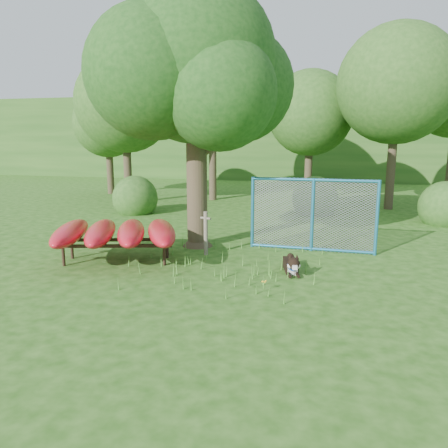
% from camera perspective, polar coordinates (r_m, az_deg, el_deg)
% --- Properties ---
extents(ground, '(80.00, 80.00, 0.00)m').
position_cam_1_polar(ground, '(9.33, -2.97, -7.37)').
color(ground, '#1D4A0E').
rests_on(ground, ground).
extents(oak_tree, '(5.02, 5.03, 7.01)m').
position_cam_1_polar(oak_tree, '(12.03, -3.96, 19.31)').
color(oak_tree, '#372D1E').
rests_on(oak_tree, ground).
extents(wooden_post, '(0.31, 0.16, 1.13)m').
position_cam_1_polar(wooden_post, '(11.18, -2.40, -1.06)').
color(wooden_post, '#615848').
rests_on(wooden_post, ground).
extents(kayak_rack, '(3.74, 3.34, 0.95)m').
position_cam_1_polar(kayak_rack, '(10.83, -13.93, -1.10)').
color(kayak_rack, black).
rests_on(kayak_rack, ground).
extents(husky_dog, '(0.47, 1.15, 0.51)m').
position_cam_1_polar(husky_dog, '(9.89, 8.83, -5.33)').
color(husky_dog, black).
rests_on(husky_dog, ground).
extents(fence_section, '(3.32, 0.23, 3.23)m').
position_cam_1_polar(fence_section, '(11.74, 11.47, 1.17)').
color(fence_section, teal).
rests_on(fence_section, ground).
extents(wildflower_clump, '(0.10, 0.09, 0.22)m').
position_cam_1_polar(wildflower_clump, '(8.67, 5.23, -7.61)').
color(wildflower_clump, '#49872C').
rests_on(wildflower_clump, ground).
extents(bg_tree_a, '(4.40, 4.40, 6.70)m').
position_cam_1_polar(bg_tree_a, '(20.63, -12.82, 15.12)').
color(bg_tree_a, '#372D1E').
rests_on(bg_tree_a, ground).
extents(bg_tree_b, '(5.20, 5.20, 8.22)m').
position_cam_1_polar(bg_tree_b, '(21.38, -1.54, 18.27)').
color(bg_tree_b, '#372D1E').
rests_on(bg_tree_b, ground).
extents(bg_tree_c, '(4.00, 4.00, 6.12)m').
position_cam_1_polar(bg_tree_c, '(21.53, 11.22, 14.00)').
color(bg_tree_c, '#372D1E').
rests_on(bg_tree_c, ground).
extents(bg_tree_d, '(4.80, 4.80, 7.50)m').
position_cam_1_polar(bg_tree_d, '(19.74, 21.68, 16.57)').
color(bg_tree_d, '#372D1E').
rests_on(bg_tree_d, ground).
extents(bg_tree_f, '(3.60, 3.60, 5.55)m').
position_cam_1_polar(bg_tree_f, '(24.40, -14.94, 12.59)').
color(bg_tree_f, '#372D1E').
rests_on(bg_tree_f, ground).
extents(shrub_left, '(1.80, 1.80, 1.80)m').
position_cam_1_polar(shrub_left, '(17.92, -11.45, 1.41)').
color(shrub_left, '#27521A').
rests_on(shrub_left, ground).
extents(shrub_right, '(1.80, 1.80, 1.80)m').
position_cam_1_polar(shrub_right, '(17.19, 26.74, 0.03)').
color(shrub_right, '#27521A').
rests_on(shrub_right, ground).
extents(shrub_mid, '(1.80, 1.80, 1.80)m').
position_cam_1_polar(shrub_mid, '(17.73, 11.72, 1.30)').
color(shrub_mid, '#27521A').
rests_on(shrub_mid, ground).
extents(wooded_hillside, '(80.00, 12.00, 6.00)m').
position_cam_1_polar(wooded_hillside, '(36.56, 9.89, 11.05)').
color(wooded_hillside, '#27521A').
rests_on(wooded_hillside, ground).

